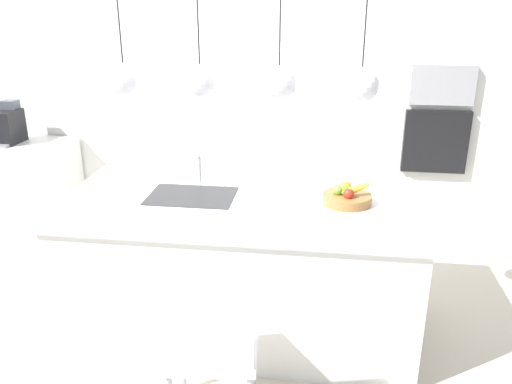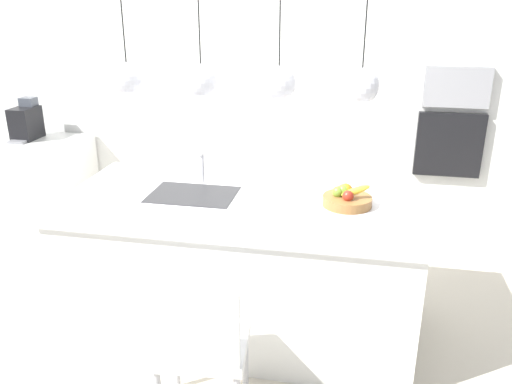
{
  "view_description": "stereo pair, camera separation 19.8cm",
  "coord_description": "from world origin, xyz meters",
  "px_view_note": "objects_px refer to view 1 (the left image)",
  "views": [
    {
      "loc": [
        0.51,
        -3.07,
        2.18
      ],
      "look_at": [
        0.1,
        0.0,
        1.01
      ],
      "focal_mm": 36.5,
      "sensor_mm": 36.0,
      "label": 1
    },
    {
      "loc": [
        0.71,
        -3.04,
        2.18
      ],
      "look_at": [
        0.1,
        0.0,
        1.01
      ],
      "focal_mm": 36.5,
      "sensor_mm": 36.0,
      "label": 2
    }
  ],
  "objects_px": {
    "oven": "(435,141)",
    "chair_near": "(211,346)",
    "microwave": "(442,85)",
    "fruit_bowl": "(347,196)",
    "coffee_machine": "(8,126)"
  },
  "relations": [
    {
      "from": "oven",
      "to": "chair_near",
      "type": "height_order",
      "value": "oven"
    },
    {
      "from": "chair_near",
      "to": "microwave",
      "type": "bearing_deg",
      "value": 59.08
    },
    {
      "from": "microwave",
      "to": "oven",
      "type": "relative_size",
      "value": 0.96
    },
    {
      "from": "coffee_machine",
      "to": "oven",
      "type": "xyz_separation_m",
      "value": [
        3.88,
        0.3,
        -0.09
      ]
    },
    {
      "from": "coffee_machine",
      "to": "chair_near",
      "type": "distance_m",
      "value": 3.29
    },
    {
      "from": "microwave",
      "to": "coffee_machine",
      "type": "bearing_deg",
      "value": -175.62
    },
    {
      "from": "microwave",
      "to": "chair_near",
      "type": "relative_size",
      "value": 0.6
    },
    {
      "from": "fruit_bowl",
      "to": "oven",
      "type": "distance_m",
      "value": 1.77
    },
    {
      "from": "fruit_bowl",
      "to": "microwave",
      "type": "distance_m",
      "value": 1.83
    },
    {
      "from": "fruit_bowl",
      "to": "coffee_machine",
      "type": "distance_m",
      "value": 3.31
    },
    {
      "from": "microwave",
      "to": "oven",
      "type": "bearing_deg",
      "value": 0.0
    },
    {
      "from": "oven",
      "to": "chair_near",
      "type": "distance_m",
      "value": 2.96
    },
    {
      "from": "fruit_bowl",
      "to": "coffee_machine",
      "type": "height_order",
      "value": "coffee_machine"
    },
    {
      "from": "fruit_bowl",
      "to": "coffee_machine",
      "type": "xyz_separation_m",
      "value": [
        -3.05,
        1.27,
        0.05
      ]
    },
    {
      "from": "microwave",
      "to": "chair_near",
      "type": "bearing_deg",
      "value": -120.92
    }
  ]
}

